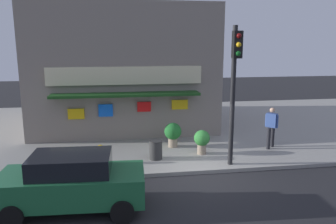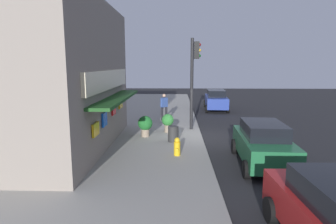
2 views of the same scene
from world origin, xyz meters
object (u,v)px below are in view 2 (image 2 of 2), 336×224
trash_can (173,134)px  potted_plant_by_doorway (145,124)px  potted_plant_by_window (168,121)px  pedestrian (164,106)px  fire_hydrant (177,147)px  parked_car_blue (216,100)px  parked_car_green (263,143)px  traffic_light (194,72)px

trash_can → potted_plant_by_doorway: size_ratio=0.70×
trash_can → potted_plant_by_window: 2.01m
trash_can → pedestrian: size_ratio=0.42×
fire_hydrant → pedestrian: (7.33, 0.86, 0.64)m
potted_plant_by_doorway → parked_car_blue: (10.00, -5.00, 0.09)m
parked_car_blue → trash_can: bearing=162.1°
fire_hydrant → potted_plant_by_window: (4.13, 0.52, 0.25)m
parked_car_green → pedestrian: bearing=27.7°
traffic_light → fire_hydrant: (-4.91, 0.93, -2.96)m
traffic_light → pedestrian: (2.42, 1.79, -2.31)m
parked_car_green → trash_can: bearing=51.4°
potted_plant_by_window → fire_hydrant: bearing=-172.8°
parked_car_green → potted_plant_by_window: bearing=38.8°
traffic_light → parked_car_blue: 8.92m
pedestrian → potted_plant_by_window: pedestrian is taller
pedestrian → potted_plant_by_doorway: pedestrian is taller
fire_hydrant → trash_can: size_ratio=0.99×
potted_plant_by_window → parked_car_green: parked_car_green is taller
traffic_light → parked_car_green: size_ratio=1.25×
fire_hydrant → potted_plant_by_doorway: bearing=28.2°
potted_plant_by_window → parked_car_green: (-4.78, -3.84, 0.11)m
pedestrian → potted_plant_by_doorway: 4.32m
traffic_light → trash_can: traffic_light is taller
fire_hydrant → potted_plant_by_doorway: potted_plant_by_doorway is taller
potted_plant_by_window → parked_car_blue: bearing=-23.3°
trash_can → pedestrian: bearing=7.4°
traffic_light → parked_car_blue: size_ratio=1.15×
trash_can → parked_car_blue: size_ratio=0.17×
trash_can → parked_car_green: size_ratio=0.18×
potted_plant_by_doorway → parked_car_green: bearing=-126.9°
trash_can → parked_car_blue: parked_car_blue is taller
traffic_light → potted_plant_by_doorway: 4.14m
potted_plant_by_window → pedestrian: bearing=6.1°
traffic_light → potted_plant_by_window: (-0.78, 1.45, -2.71)m
traffic_light → parked_car_green: 6.58m
parked_car_green → parked_car_blue: (13.74, -0.02, 0.02)m
potted_plant_by_doorway → parked_car_green: (-3.74, -4.98, 0.07)m
fire_hydrant → parked_car_green: (-0.65, -3.32, 0.35)m
trash_can → potted_plant_by_window: size_ratio=0.75×
pedestrian → parked_car_green: bearing=-152.3°
fire_hydrant → trash_can: 2.17m
fire_hydrant → trash_can: trash_can is taller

